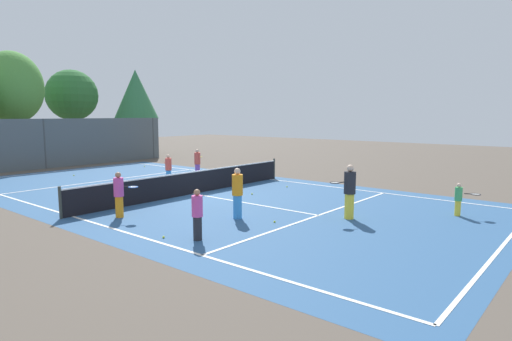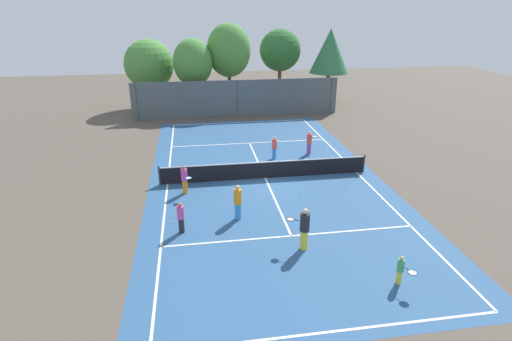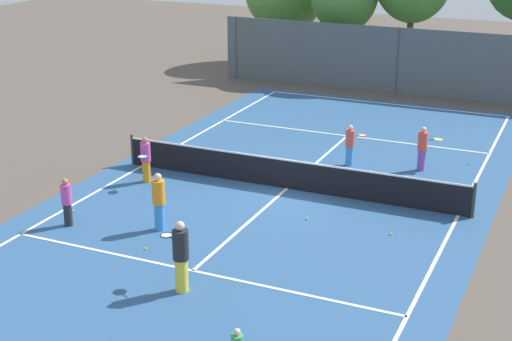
% 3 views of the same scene
% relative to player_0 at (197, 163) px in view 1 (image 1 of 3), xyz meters
% --- Properties ---
extents(ground_plane, '(80.00, 80.00, 0.00)m').
position_rel_player_0_xyz_m(ground_plane, '(-3.58, -3.57, -0.81)').
color(ground_plane, brown).
extents(court_surface, '(13.00, 25.00, 0.01)m').
position_rel_player_0_xyz_m(court_surface, '(-3.58, -3.57, -0.81)').
color(court_surface, '#2D5684').
rests_on(court_surface, ground_plane).
extents(tennis_net, '(11.90, 0.10, 1.10)m').
position_rel_player_0_xyz_m(tennis_net, '(-3.58, -3.57, -0.30)').
color(tennis_net, '#333833').
rests_on(tennis_net, ground_plane).
extents(perimeter_fence, '(18.00, 0.12, 3.20)m').
position_rel_player_0_xyz_m(perimeter_fence, '(-3.58, 10.43, 0.79)').
color(perimeter_fence, '#515B60').
rests_on(perimeter_fence, ground_plane).
extents(tree_0, '(4.05, 4.05, 7.03)m').
position_rel_player_0_xyz_m(tree_0, '(1.39, 16.16, 4.17)').
color(tree_0, brown).
rests_on(tree_0, ground_plane).
extents(tree_1, '(4.02, 3.77, 7.71)m').
position_rel_player_0_xyz_m(tree_1, '(-3.90, 14.00, 4.47)').
color(tree_1, brown).
rests_on(tree_1, ground_plane).
extents(tree_4, '(3.65, 3.65, 7.17)m').
position_rel_player_0_xyz_m(tree_4, '(5.61, 13.51, 4.31)').
color(tree_4, brown).
rests_on(tree_4, ground_plane).
extents(player_0, '(0.86, 0.73, 1.57)m').
position_rel_player_0_xyz_m(player_0, '(0.00, 0.00, 0.00)').
color(player_0, purple).
rests_on(player_0, ground_plane).
extents(player_1, '(0.36, 0.36, 1.71)m').
position_rel_player_0_xyz_m(player_1, '(-5.67, -8.09, 0.06)').
color(player_1, '#388CD8').
rests_on(player_1, ground_plane).
extents(player_2, '(0.31, 0.31, 1.44)m').
position_rel_player_0_xyz_m(player_2, '(-8.24, -8.91, -0.08)').
color(player_2, '#232328').
rests_on(player_2, ground_plane).
extents(player_3, '(0.70, 0.85, 1.48)m').
position_rel_player_0_xyz_m(player_3, '(-2.44, -0.51, -0.05)').
color(player_3, '#388CD8').
rests_on(player_3, ground_plane).
extents(player_4, '(0.95, 0.68, 1.82)m').
position_rel_player_0_xyz_m(player_4, '(-3.32, -10.99, 0.13)').
color(player_4, yellow).
rests_on(player_4, ground_plane).
extents(player_5, '(0.60, 0.90, 1.55)m').
position_rel_player_0_xyz_m(player_5, '(-8.09, -4.89, -0.01)').
color(player_5, orange).
rests_on(player_5, ground_plane).
extents(player_6, '(0.50, 0.82, 1.14)m').
position_rel_player_0_xyz_m(player_6, '(-0.55, -13.72, -0.21)').
color(player_6, yellow).
rests_on(player_6, ground_plane).
extents(tennis_ball_0, '(0.07, 0.07, 0.07)m').
position_rel_player_0_xyz_m(tennis_ball_0, '(1.01, 6.28, -0.78)').
color(tennis_ball_0, '#CCE533').
rests_on(tennis_ball_0, ground_plane).
extents(tennis_ball_1, '(0.07, 0.07, 0.07)m').
position_rel_player_0_xyz_m(tennis_ball_1, '(-8.74, -8.03, -0.78)').
color(tennis_ball_1, '#CCE533').
rests_on(tennis_ball_1, ground_plane).
extents(tennis_ball_2, '(0.07, 0.07, 0.07)m').
position_rel_player_0_xyz_m(tennis_ball_2, '(-6.71, -1.67, -0.78)').
color(tennis_ball_2, '#CCE533').
rests_on(tennis_ball_2, ground_plane).
extents(tennis_ball_3, '(0.07, 0.07, 0.07)m').
position_rel_player_0_xyz_m(tennis_ball_3, '(-4.16, 5.75, -0.78)').
color(tennis_ball_3, '#CCE533').
rests_on(tennis_ball_3, ground_plane).
extents(tennis_ball_4, '(0.07, 0.07, 0.07)m').
position_rel_player_0_xyz_m(tennis_ball_4, '(-2.09, -5.71, -0.78)').
color(tennis_ball_4, '#CCE533').
rests_on(tennis_ball_4, ground_plane).
extents(tennis_ball_5, '(0.07, 0.07, 0.07)m').
position_rel_player_0_xyz_m(tennis_ball_5, '(-0.62, -3.20, -0.78)').
color(tennis_ball_5, '#CCE533').
rests_on(tennis_ball_5, ground_plane).
extents(tennis_ball_7, '(0.07, 0.07, 0.07)m').
position_rel_player_0_xyz_m(tennis_ball_7, '(1.44, 1.30, -0.78)').
color(tennis_ball_7, '#CCE533').
rests_on(tennis_ball_7, ground_plane).
extents(tennis_ball_8, '(0.07, 0.07, 0.07)m').
position_rel_player_0_xyz_m(tennis_ball_8, '(-6.69, -2.76, -0.78)').
color(tennis_ball_8, '#CCE533').
rests_on(tennis_ball_8, ground_plane).
extents(tennis_ball_9, '(0.07, 0.07, 0.07)m').
position_rel_player_0_xyz_m(tennis_ball_9, '(0.45, -5.76, -0.78)').
color(tennis_ball_9, '#CCE533').
rests_on(tennis_ball_9, ground_plane).
extents(tennis_ball_10, '(0.07, 0.07, 0.07)m').
position_rel_player_0_xyz_m(tennis_ball_10, '(-1.56, -0.90, -0.78)').
color(tennis_ball_10, '#CCE533').
rests_on(tennis_ball_10, ground_plane).
extents(tennis_ball_11, '(0.07, 0.07, 0.07)m').
position_rel_player_0_xyz_m(tennis_ball_11, '(-5.34, -9.40, -0.78)').
color(tennis_ball_11, '#CCE533').
rests_on(tennis_ball_11, ground_plane).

